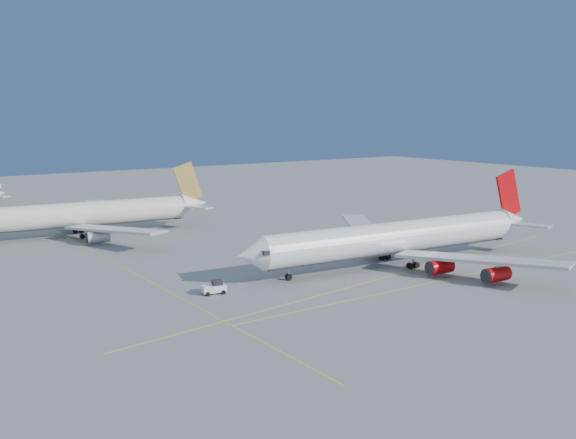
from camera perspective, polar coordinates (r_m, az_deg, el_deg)
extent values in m
plane|color=slate|center=(130.32, 7.26, -4.46)|extent=(500.00, 500.00, 0.00)
cube|color=#D8CC0C|center=(124.24, 13.33, -5.33)|extent=(90.00, 0.18, 0.02)
cube|color=#D8CC0C|center=(126.08, 9.09, -4.98)|extent=(118.86, 16.88, 0.02)
cube|color=#D8CC0C|center=(135.20, -14.41, -4.18)|extent=(0.18, 140.00, 0.02)
cylinder|color=white|center=(134.53, 9.49, -1.56)|extent=(62.50, 11.56, 6.44)
cone|color=white|center=(116.41, -3.37, -3.16)|extent=(5.51, 6.83, 6.44)
cone|color=white|center=(158.76, 19.28, -0.05)|extent=(8.25, 6.74, 6.12)
cube|color=black|center=(117.21, -2.45, -2.73)|extent=(2.28, 6.24, 0.78)
cube|color=#B7B7BC|center=(125.86, 16.70, -3.42)|extent=(17.01, 32.08, 0.61)
cube|color=#B7B7BC|center=(152.20, 6.79, -0.91)|extent=(21.38, 30.60, 0.61)
cube|color=#B9070A|center=(156.66, 19.01, 2.14)|extent=(8.55, 1.20, 11.75)
cylinder|color=gray|center=(121.03, 0.06, -4.55)|extent=(0.27, 0.27, 2.55)
cylinder|color=black|center=(121.35, 0.06, -5.13)|extent=(1.28, 0.88, 1.22)
cylinder|color=gray|center=(132.65, 11.07, -3.48)|extent=(0.36, 0.36, 2.55)
cylinder|color=black|center=(132.94, 11.05, -4.02)|extent=(1.30, 1.10, 1.22)
cylinder|color=gray|center=(139.45, 8.61, -2.78)|extent=(0.36, 0.36, 2.55)
cylinder|color=black|center=(139.72, 8.59, -3.29)|extent=(1.30, 1.10, 1.22)
cylinder|color=#B9070A|center=(127.15, 13.36, -4.11)|extent=(5.54, 3.21, 2.78)
cylinder|color=#B9070A|center=(123.96, 18.02, -4.67)|extent=(5.54, 3.21, 2.78)
cylinder|color=#B9070A|center=(145.39, 6.73, -2.23)|extent=(5.54, 3.21, 2.78)
cylinder|color=#B9070A|center=(155.75, 5.99, -1.43)|extent=(5.54, 3.21, 2.78)
cylinder|color=beige|center=(172.51, -18.31, 0.43)|extent=(56.69, 11.57, 6.18)
cone|color=beige|center=(181.11, -8.36, 1.42)|extent=(8.12, 6.57, 5.87)
cube|color=#B7B7BC|center=(157.47, -15.20, -0.87)|extent=(15.84, 30.38, 0.60)
cube|color=#B7B7BC|center=(190.28, -17.74, 0.74)|extent=(20.62, 28.78, 0.60)
cube|color=#B29242|center=(179.81, -8.89, 3.29)|extent=(8.34, 1.29, 11.47)
cylinder|color=gray|center=(169.07, -17.59, -1.00)|extent=(0.35, 0.35, 2.49)
cylinder|color=black|center=(169.29, -17.57, -1.41)|extent=(1.28, 1.09, 1.19)
cylinder|color=gray|center=(177.55, -18.18, -0.54)|extent=(0.35, 0.35, 2.49)
cylinder|color=black|center=(177.76, -18.16, -0.94)|extent=(1.28, 1.09, 1.19)
cylinder|color=#B7B7BC|center=(160.04, -16.52, -1.51)|extent=(5.44, 3.20, 2.71)
cylinder|color=#B7B7BC|center=(187.06, -18.45, -0.07)|extent=(5.44, 3.20, 2.71)
cube|color=white|center=(113.19, -6.61, -6.11)|extent=(4.39, 2.78, 1.22)
cube|color=black|center=(113.13, -6.32, -5.63)|extent=(1.93, 2.01, 0.92)
cylinder|color=black|center=(111.96, -7.14, -6.59)|extent=(0.77, 0.49, 0.71)
cylinder|color=black|center=(113.94, -7.45, -6.31)|extent=(0.77, 0.49, 0.71)
cylinder|color=black|center=(112.77, -5.74, -6.45)|extent=(0.77, 0.49, 0.71)
cylinder|color=black|center=(114.74, -6.08, -6.18)|extent=(0.77, 0.49, 0.71)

